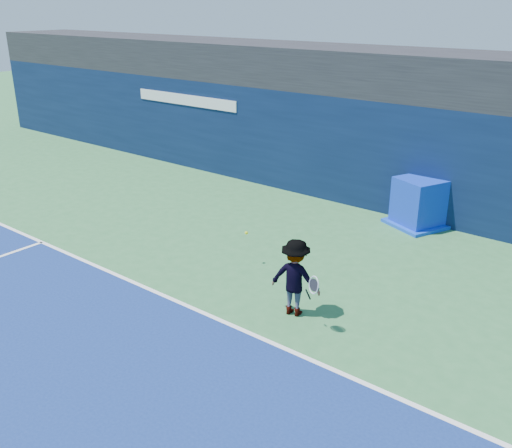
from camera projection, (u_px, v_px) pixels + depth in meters
The scene contains 7 objects.
ground at pixel (50, 384), 8.68m from camera, with size 80.00×80.00×0.00m, color #316D3B.
baseline at pixel (189, 307), 10.86m from camera, with size 24.00×0.10×0.01m, color white.
stadium_band at pixel (402, 73), 15.73m from camera, with size 36.00×3.00×1.20m, color black.
back_wall_assembly at pixel (379, 154), 15.77m from camera, with size 36.00×1.03×3.00m.
equipment_cart at pixel (419, 204), 14.64m from camera, with size 1.71×1.71×1.25m.
tennis_player at pixel (295, 278), 10.39m from camera, with size 1.25×0.74×1.48m.
tennis_ball at pixel (246, 233), 12.39m from camera, with size 0.07×0.07×0.07m.
Camera 1 is at (6.95, -3.65, 5.43)m, focal length 40.00 mm.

